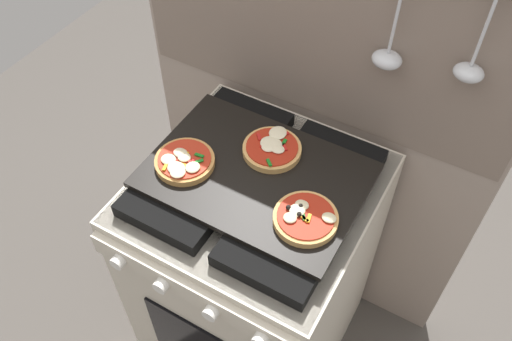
# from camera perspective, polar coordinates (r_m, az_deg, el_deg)

# --- Properties ---
(ground_plane) EXTENTS (4.00, 4.00, 0.00)m
(ground_plane) POSITION_cam_1_polar(r_m,az_deg,el_deg) (2.13, -0.00, -16.45)
(ground_plane) COLOR #4C4742
(kitchen_backsplash) EXTENTS (1.10, 0.09, 1.55)m
(kitchen_backsplash) POSITION_cam_1_polar(r_m,az_deg,el_deg) (1.65, 5.87, 4.48)
(kitchen_backsplash) COLOR gray
(kitchen_backsplash) RESTS_ON ground_plane
(stove) EXTENTS (0.60, 0.64, 0.90)m
(stove) POSITION_cam_1_polar(r_m,az_deg,el_deg) (1.73, -0.03, -10.37)
(stove) COLOR beige
(stove) RESTS_ON ground_plane
(baking_tray) EXTENTS (0.54, 0.38, 0.02)m
(baking_tray) POSITION_cam_1_polar(r_m,az_deg,el_deg) (1.35, -0.00, -0.50)
(baking_tray) COLOR black
(baking_tray) RESTS_ON stove
(pizza_left) EXTENTS (0.15, 0.15, 0.03)m
(pizza_left) POSITION_cam_1_polar(r_m,az_deg,el_deg) (1.37, -7.64, 0.95)
(pizza_left) COLOR #C18947
(pizza_left) RESTS_ON baking_tray
(pizza_right) EXTENTS (0.15, 0.15, 0.03)m
(pizza_right) POSITION_cam_1_polar(r_m,az_deg,el_deg) (1.25, 5.24, -5.00)
(pizza_right) COLOR tan
(pizza_right) RESTS_ON baking_tray
(pizza_center) EXTENTS (0.15, 0.15, 0.03)m
(pizza_center) POSITION_cam_1_polar(r_m,az_deg,el_deg) (1.39, 1.86, 2.35)
(pizza_center) COLOR tan
(pizza_center) RESTS_ON baking_tray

